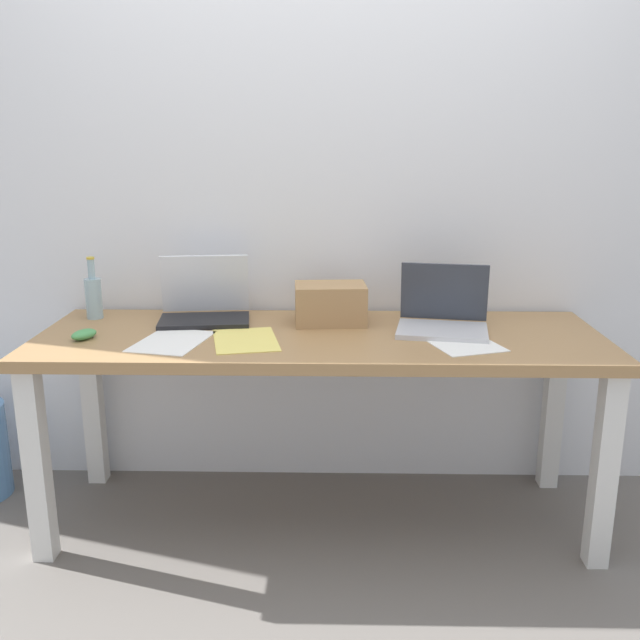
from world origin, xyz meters
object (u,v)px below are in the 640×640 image
Objects in this scene: computer_mouse at (84,334)px; cardboard_box at (330,304)px; desk at (320,359)px; beer_bottle at (94,296)px; laptop_left at (205,306)px; laptop_right at (443,317)px.

computer_mouse is 0.39× the size of cardboard_box.
computer_mouse is at bearing -164.52° from cardboard_box.
desk is 0.91m from beer_bottle.
cardboard_box reaches higher than desk.
desk is 8.39× the size of beer_bottle.
laptop_left reaches higher than computer_mouse.
laptop_right reaches higher than computer_mouse.
desk is at bearing -21.53° from laptop_left.
laptop_right reaches higher than desk.
beer_bottle is at bearing 173.63° from laptop_right.
computer_mouse reaches higher than desk.
laptop_right is at bearing -13.12° from cardboard_box.
desk is 7.66× the size of cardboard_box.
laptop_right is 1.48× the size of beer_bottle.
laptop_left is 1.50× the size of beer_bottle.
laptop_left is 0.88m from laptop_right.
laptop_right is 1.36× the size of cardboard_box.
laptop_left reaches higher than desk.
beer_bottle is at bearing 166.98° from desk.
cardboard_box is (-0.40, 0.09, 0.03)m from laptop_right.
laptop_right is at bearing -7.67° from laptop_left.
laptop_right is 3.51× the size of computer_mouse.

